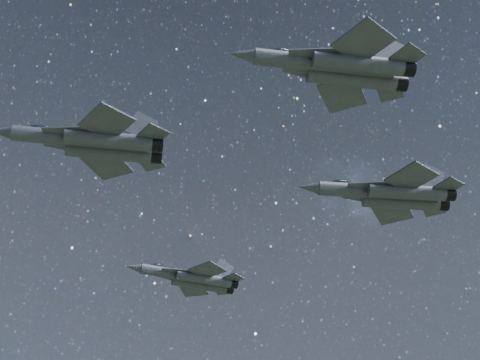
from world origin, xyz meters
name	(u,v)px	position (x,y,z in m)	size (l,w,h in m)	color
jet_lead	(95,142)	(-16.22, 1.54, 144.53)	(19.95, 13.83, 5.01)	#383C46
jet_left	(193,278)	(1.16, 25.04, 141.81)	(16.77, 11.89, 4.26)	#383C46
jet_right	(340,67)	(4.47, -17.57, 144.37)	(18.61, 12.88, 4.67)	#383C46
jet_slot	(391,194)	(17.25, -3.28, 141.48)	(18.87, 12.95, 4.74)	#383C46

